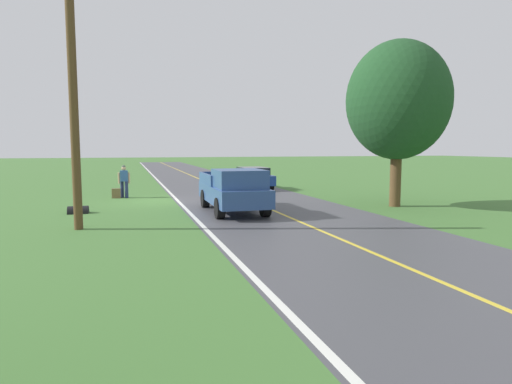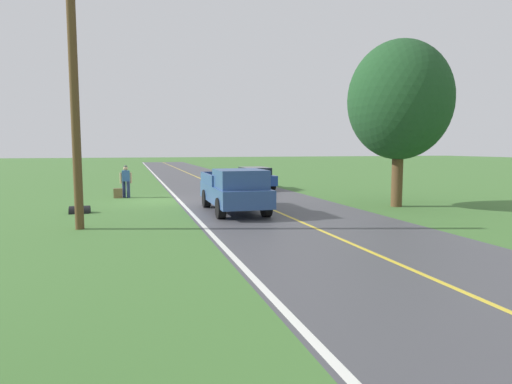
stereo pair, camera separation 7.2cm
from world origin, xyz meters
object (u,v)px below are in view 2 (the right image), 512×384
at_px(suitcase_carried, 118,193).
at_px(pickup_truck_passing, 235,189).
at_px(tree_far_side_near, 400,101).
at_px(utility_pole_roadside, 74,95).
at_px(hitchhiker_walking, 126,179).
at_px(sedan_near_oncoming, 254,177).

relative_size(suitcase_carried, pickup_truck_passing, 0.09).
relative_size(tree_far_side_near, utility_pole_roadside, 0.85).
bearing_deg(hitchhiker_walking, pickup_truck_passing, 122.30).
distance_m(suitcase_carried, pickup_truck_passing, 8.37).
xyz_separation_m(suitcase_carried, sedan_near_oncoming, (-8.40, -2.99, 0.50)).
height_order(suitcase_carried, utility_pole_roadside, utility_pole_roadside).
height_order(hitchhiker_walking, sedan_near_oncoming, hitchhiker_walking).
bearing_deg(utility_pole_roadside, hitchhiker_walking, -98.91).
relative_size(suitcase_carried, sedan_near_oncoming, 0.12).
bearing_deg(hitchhiker_walking, sedan_near_oncoming, -160.03).
bearing_deg(tree_far_side_near, pickup_truck_passing, -1.92).
height_order(pickup_truck_passing, utility_pole_roadside, utility_pole_roadside).
bearing_deg(suitcase_carried, hitchhiker_walking, 100.86).
height_order(pickup_truck_passing, tree_far_side_near, tree_far_side_near).
bearing_deg(sedan_near_oncoming, hitchhiker_walking, 19.97).
distance_m(hitchhiker_walking, utility_pole_roadside, 9.81).
relative_size(tree_far_side_near, sedan_near_oncoming, 1.68).
bearing_deg(utility_pole_roadside, sedan_near_oncoming, -128.09).
bearing_deg(pickup_truck_passing, hitchhiker_walking, -57.70).
distance_m(pickup_truck_passing, tree_far_side_near, 8.40).
distance_m(sedan_near_oncoming, utility_pole_roadside, 15.67).
bearing_deg(utility_pole_roadside, tree_far_side_near, -171.72).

